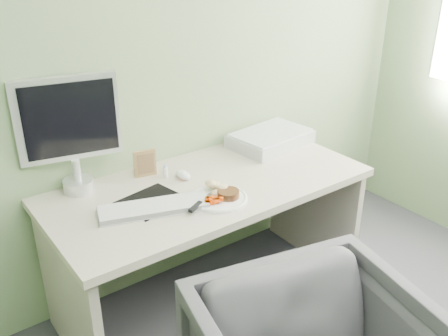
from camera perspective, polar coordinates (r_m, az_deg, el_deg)
wall_back at (r=2.57m, az=-6.82°, el=13.85°), size 3.50×0.00×3.50m
desk at (r=2.56m, az=-1.71°, el=-5.37°), size 1.60×0.75×0.73m
plate at (r=2.31m, az=-0.57°, el=-3.52°), size 0.26×0.26×0.01m
steak at (r=2.31m, az=0.49°, el=-2.97°), size 0.12×0.12×0.03m
potato_pile at (r=2.34m, az=-0.71°, el=-2.09°), size 0.13×0.12×0.06m
carrot_heap at (r=2.26m, az=-1.33°, el=-3.50°), size 0.08×0.07×0.04m
steak_knife at (r=2.24m, az=-2.79°, el=-4.06°), size 0.22×0.12×0.02m
mousepad at (r=2.33m, az=-8.22°, el=-3.77°), size 0.31×0.29×0.00m
keyboard at (r=2.25m, az=-8.03°, el=-4.45°), size 0.50×0.29×0.02m
computer_mouse at (r=2.52m, az=-4.66°, el=-0.79°), size 0.07×0.11×0.04m
photo_frame at (r=2.54m, az=-9.02°, el=0.53°), size 0.11×0.04×0.14m
eyedrop_bottle at (r=2.53m, az=-6.72°, el=-0.35°), size 0.03×0.03×0.07m
scanner at (r=2.92m, az=5.32°, el=3.31°), size 0.49×0.36×0.07m
monitor at (r=2.39m, az=-17.25°, el=4.32°), size 0.46×0.17×0.56m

